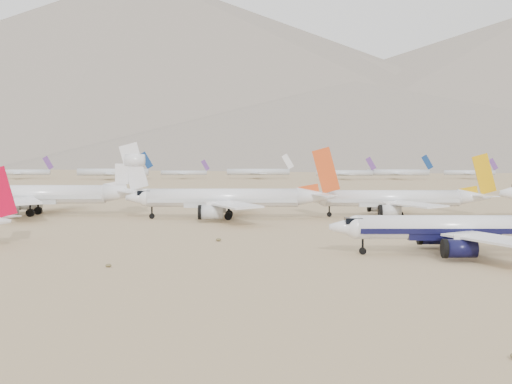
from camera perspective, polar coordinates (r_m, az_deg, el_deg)
ground at (r=115.68m, az=11.89°, el=-4.73°), size 7000.00×7000.00×0.00m
main_airliner at (r=115.04m, az=16.77°, el=-2.80°), size 42.04×41.06×14.84m
row2_gold_tail at (r=180.44m, az=11.44°, el=-0.55°), size 44.59×43.61×15.88m
row2_orange_tail at (r=171.44m, az=-1.99°, el=-0.53°), size 48.70×47.64×17.37m
row2_white_trijet at (r=188.60m, az=-16.94°, el=-0.18°), size 52.72×51.52×18.68m
distant_storage_row at (r=452.83m, az=0.07°, el=1.59°), size 514.87×54.91×15.14m
mountain_range at (r=1771.26m, az=2.86°, el=8.66°), size 7354.00×3024.00×470.00m
desert_scrub at (r=86.79m, az=17.44°, el=-7.19°), size 261.14×121.67×0.63m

